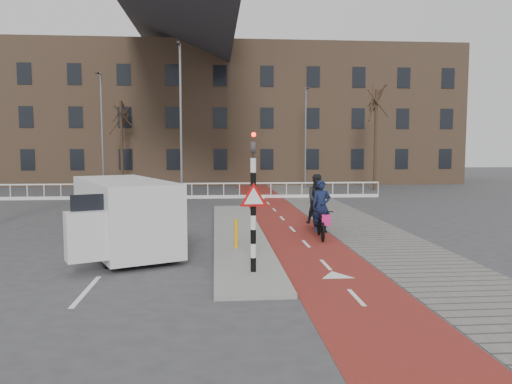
{
  "coord_description": "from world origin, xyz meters",
  "views": [
    {
      "loc": [
        -1.56,
        -14.39,
        3.3
      ],
      "look_at": [
        0.05,
        5.0,
        1.5
      ],
      "focal_mm": 35.0,
      "sensor_mm": 36.0,
      "label": 1
    }
  ],
  "objects": [
    {
      "name": "cyclist_near",
      "position": [
        2.22,
        2.94,
        0.71
      ],
      "size": [
        0.9,
        2.07,
        2.08
      ],
      "rotation": [
        0.0,
        0.0,
        -0.1
      ],
      "color": "black",
      "rests_on": "bike_lane"
    },
    {
      "name": "streetlight_left",
      "position": [
        -9.28,
        20.97,
        4.14
      ],
      "size": [
        0.12,
        0.12,
        8.27
      ],
      "primitive_type": "cylinder",
      "color": "slate",
      "rests_on": "ground"
    },
    {
      "name": "van",
      "position": [
        -4.36,
        1.18,
        1.19
      ],
      "size": [
        4.08,
        5.66,
        2.26
      ],
      "rotation": [
        0.0,
        0.0,
        0.42
      ],
      "color": "silver",
      "rests_on": "ground"
    },
    {
      "name": "ground",
      "position": [
        0.0,
        0.0,
        0.0
      ],
      "size": [
        120.0,
        120.0,
        0.0
      ],
      "primitive_type": "plane",
      "color": "#38383A",
      "rests_on": "ground"
    },
    {
      "name": "traffic_signal",
      "position": [
        -0.6,
        -2.02,
        1.99
      ],
      "size": [
        0.8,
        0.8,
        3.68
      ],
      "color": "black",
      "rests_on": "curb_island"
    },
    {
      "name": "bike_lane",
      "position": [
        1.5,
        10.0,
        0.01
      ],
      "size": [
        2.5,
        60.0,
        0.01
      ],
      "primitive_type": "cube",
      "color": "maroon",
      "rests_on": "ground"
    },
    {
      "name": "sidewalk",
      "position": [
        4.3,
        10.0,
        0.01
      ],
      "size": [
        3.0,
        60.0,
        0.01
      ],
      "primitive_type": "cube",
      "color": "slate",
      "rests_on": "ground"
    },
    {
      "name": "tree_mid",
      "position": [
        -8.71,
        25.02,
        3.36
      ],
      "size": [
        0.23,
        0.23,
        6.71
      ],
      "primitive_type": "cylinder",
      "color": "black",
      "rests_on": "ground"
    },
    {
      "name": "cyclist_far",
      "position": [
        2.45,
        4.66,
        0.92
      ],
      "size": [
        0.97,
        2.09,
        2.19
      ],
      "rotation": [
        0.0,
        0.0,
        -0.03
      ],
      "color": "black",
      "rests_on": "bike_lane"
    },
    {
      "name": "tree_right",
      "position": [
        10.42,
        22.07,
        3.74
      ],
      "size": [
        0.23,
        0.23,
        7.48
      ],
      "primitive_type": "cylinder",
      "color": "black",
      "rests_on": "ground"
    },
    {
      "name": "curb_island",
      "position": [
        -0.7,
        4.0,
        0.06
      ],
      "size": [
        1.8,
        16.0,
        0.12
      ],
      "primitive_type": "cube",
      "color": "gray",
      "rests_on": "ground"
    },
    {
      "name": "bollard",
      "position": [
        -0.91,
        0.97,
        0.57
      ],
      "size": [
        0.12,
        0.12,
        0.91
      ],
      "primitive_type": "cylinder",
      "color": "#E5AB0C",
      "rests_on": "curb_island"
    },
    {
      "name": "streetlight_right",
      "position": [
        5.49,
        24.05,
        3.88
      ],
      "size": [
        0.12,
        0.12,
        7.77
      ],
      "primitive_type": "cylinder",
      "color": "slate",
      "rests_on": "ground"
    },
    {
      "name": "townhouse_row",
      "position": [
        -3.0,
        32.0,
        7.81
      ],
      "size": [
        46.0,
        10.0,
        15.9
      ],
      "color": "#7F6047",
      "rests_on": "ground"
    },
    {
      "name": "streetlight_near",
      "position": [
        -3.35,
        12.91,
        4.35
      ],
      "size": [
        0.12,
        0.12,
        8.7
      ],
      "primitive_type": "cylinder",
      "color": "slate",
      "rests_on": "ground"
    },
    {
      "name": "railing",
      "position": [
        -5.0,
        17.0,
        0.31
      ],
      "size": [
        28.0,
        0.1,
        0.99
      ],
      "color": "silver",
      "rests_on": "ground"
    }
  ]
}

